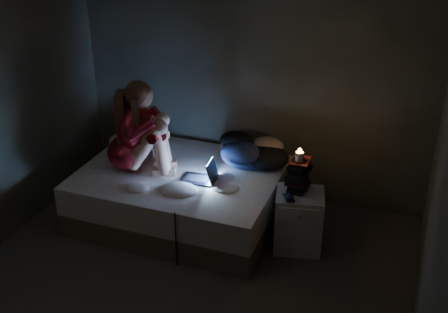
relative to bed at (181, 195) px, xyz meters
The scene contains 13 objects.
floor 1.21m from the bed, 68.57° to the right, with size 3.60×3.80×0.02m, color #413F3D.
wall_back 1.39m from the bed, 61.94° to the left, with size 3.60×0.02×2.60m, color #2F3328.
wall_right 2.71m from the bed, 26.14° to the right, with size 0.02×3.80×2.60m, color #2F3328.
bed is the anchor object (origin of this frame).
pillow 0.76m from the bed, 151.74° to the left, with size 0.48×0.34×0.14m, color white.
woman 0.86m from the bed, 162.89° to the right, with size 0.56×0.36×0.90m, color maroon, non-canonical shape.
laptop 0.44m from the bed, 22.66° to the right, with size 0.31×0.22×0.22m, color black, non-canonical shape.
clothes_pile 0.78m from the bed, 33.08° to the left, with size 0.55×0.44×0.33m, color #192D4A, non-canonical shape.
nightstand 1.19m from the bed, ahead, with size 0.41×0.37×0.55m, color silver.
book_stack 1.23m from the bed, ahead, with size 0.19×0.25×0.32m, color black, non-canonical shape.
candle 1.32m from the bed, ahead, with size 0.07×0.07×0.08m, color beige.
phone 1.14m from the bed, ahead, with size 0.07×0.14×0.01m, color black.
blue_orb 1.16m from the bed, 11.90° to the right, with size 0.08×0.08×0.08m, color navy.
Camera 1 is at (1.59, -3.17, 3.03)m, focal length 45.19 mm.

